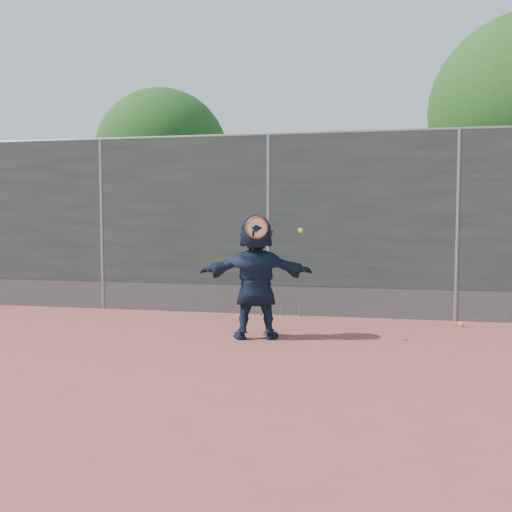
# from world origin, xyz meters

# --- Properties ---
(ground) EXTENTS (80.00, 80.00, 0.00)m
(ground) POSITION_xyz_m (0.00, 0.00, 0.00)
(ground) COLOR #9E4C42
(ground) RESTS_ON ground
(player) EXTENTS (1.62, 0.79, 1.67)m
(player) POSITION_xyz_m (0.18, 1.63, 0.84)
(player) COLOR #132236
(player) RESTS_ON ground
(ball_ground) EXTENTS (0.07, 0.07, 0.07)m
(ball_ground) POSITION_xyz_m (3.03, 3.05, 0.03)
(ball_ground) COLOR yellow
(ball_ground) RESTS_ON ground
(fence) EXTENTS (20.00, 0.06, 3.03)m
(fence) POSITION_xyz_m (-0.00, 3.50, 1.58)
(fence) COLOR #38423D
(fence) RESTS_ON ground
(swing_action) EXTENTS (0.75, 0.16, 0.51)m
(swing_action) POSITION_xyz_m (0.28, 1.44, 1.48)
(swing_action) COLOR red
(swing_action) RESTS_ON ground
(tree_left) EXTENTS (3.15, 3.00, 4.53)m
(tree_left) POSITION_xyz_m (-2.85, 6.55, 2.94)
(tree_left) COLOR #382314
(tree_left) RESTS_ON ground
(weed_clump) EXTENTS (0.68, 0.07, 0.30)m
(weed_clump) POSITION_xyz_m (0.29, 3.38, 0.13)
(weed_clump) COLOR #387226
(weed_clump) RESTS_ON ground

